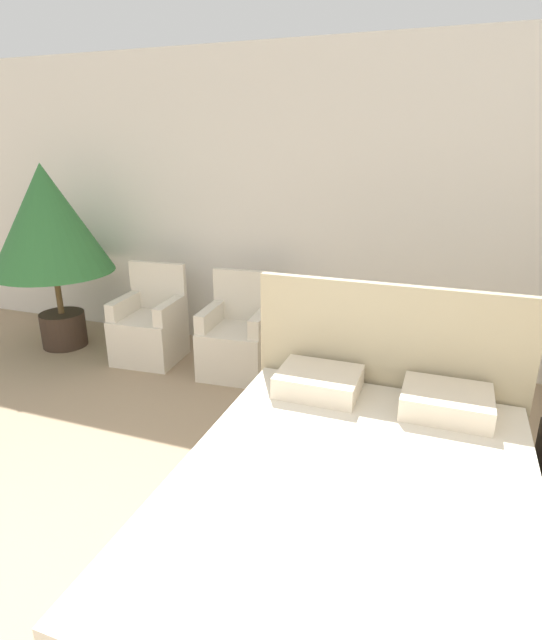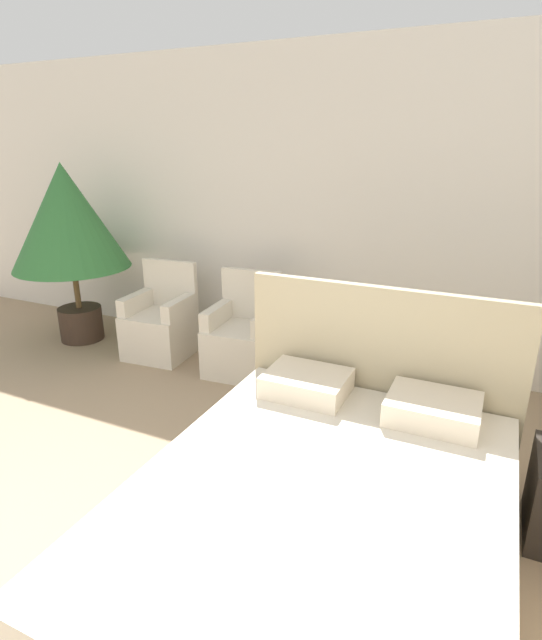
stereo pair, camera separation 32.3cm
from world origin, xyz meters
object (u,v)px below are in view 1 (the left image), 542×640
(bed, at_px, (352,518))
(armchair_near_window_left, at_px, (150,331))
(potted_palm, at_px, (48,225))
(armchair_near_window_right, at_px, (237,343))

(bed, xyz_separation_m, armchair_near_window_left, (-2.40, 1.91, -0.01))
(armchair_near_window_left, bearing_deg, potted_palm, 176.75)
(potted_palm, bearing_deg, armchair_near_window_right, 0.52)
(armchair_near_window_right, bearing_deg, bed, -57.04)
(bed, bearing_deg, armchair_near_window_right, 127.33)
(potted_palm, bearing_deg, armchair_near_window_left, 0.98)
(armchair_near_window_left, bearing_deg, bed, -42.84)
(bed, relative_size, potted_palm, 1.19)
(bed, distance_m, armchair_near_window_right, 2.41)
(bed, height_order, potted_palm, potted_palm)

